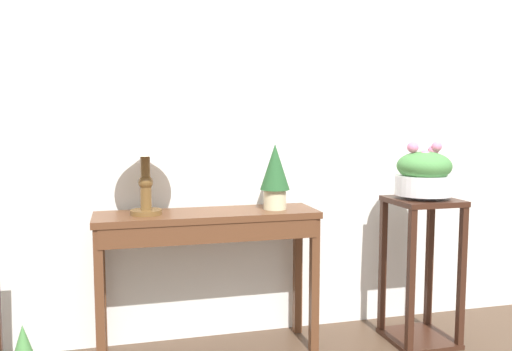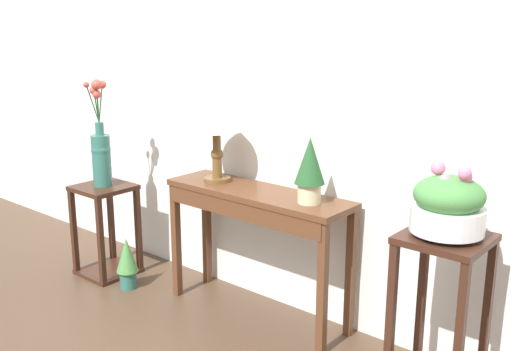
{
  "view_description": "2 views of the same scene",
  "coord_description": "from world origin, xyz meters",
  "px_view_note": "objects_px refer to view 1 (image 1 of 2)",
  "views": [
    {
      "loc": [
        -0.4,
        -1.42,
        1.27
      ],
      "look_at": [
        0.29,
        1.24,
        0.98
      ],
      "focal_mm": 36.95,
      "sensor_mm": 36.0,
      "label": 1
    },
    {
      "loc": [
        2.19,
        -1.21,
        1.72
      ],
      "look_at": [
        0.03,
        1.34,
        0.87
      ],
      "focal_mm": 41.97,
      "sensor_mm": 36.0,
      "label": 2
    }
  ],
  "objects_px": {
    "planter_bowl_wide_right": "(424,174)",
    "potted_plant_on_console": "(275,173)",
    "pedestal_stand_right": "(421,271)",
    "console_table": "(208,236)",
    "table_lamp": "(145,140)"
  },
  "relations": [
    {
      "from": "console_table",
      "to": "potted_plant_on_console",
      "type": "distance_m",
      "value": 0.49
    },
    {
      "from": "table_lamp",
      "to": "pedestal_stand_right",
      "type": "distance_m",
      "value": 1.7
    },
    {
      "from": "planter_bowl_wide_right",
      "to": "potted_plant_on_console",
      "type": "bearing_deg",
      "value": 169.86
    },
    {
      "from": "console_table",
      "to": "pedestal_stand_right",
      "type": "bearing_deg",
      "value": -6.46
    },
    {
      "from": "console_table",
      "to": "potted_plant_on_console",
      "type": "height_order",
      "value": "potted_plant_on_console"
    },
    {
      "from": "pedestal_stand_right",
      "to": "planter_bowl_wide_right",
      "type": "height_order",
      "value": "planter_bowl_wide_right"
    },
    {
      "from": "table_lamp",
      "to": "planter_bowl_wide_right",
      "type": "xyz_separation_m",
      "value": [
        1.52,
        -0.16,
        -0.2
      ]
    },
    {
      "from": "console_table",
      "to": "table_lamp",
      "type": "height_order",
      "value": "table_lamp"
    },
    {
      "from": "pedestal_stand_right",
      "to": "potted_plant_on_console",
      "type": "bearing_deg",
      "value": 169.86
    },
    {
      "from": "planter_bowl_wide_right",
      "to": "pedestal_stand_right",
      "type": "bearing_deg",
      "value": 163.7
    },
    {
      "from": "potted_plant_on_console",
      "to": "pedestal_stand_right",
      "type": "bearing_deg",
      "value": -10.14
    },
    {
      "from": "table_lamp",
      "to": "pedestal_stand_right",
      "type": "relative_size",
      "value": 0.62
    },
    {
      "from": "console_table",
      "to": "pedestal_stand_right",
      "type": "height_order",
      "value": "pedestal_stand_right"
    },
    {
      "from": "table_lamp",
      "to": "planter_bowl_wide_right",
      "type": "bearing_deg",
      "value": -5.91
    },
    {
      "from": "potted_plant_on_console",
      "to": "pedestal_stand_right",
      "type": "height_order",
      "value": "potted_plant_on_console"
    }
  ]
}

